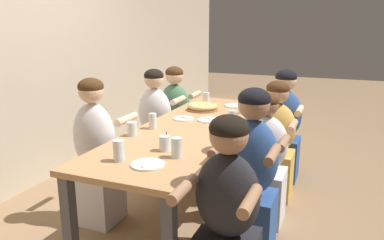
% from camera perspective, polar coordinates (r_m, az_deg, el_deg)
% --- Properties ---
extents(ground_plane, '(18.00, 18.00, 0.00)m').
position_cam_1_polar(ground_plane, '(3.42, 0.00, -12.96)').
color(ground_plane, '#896B4C').
rests_on(ground_plane, ground).
extents(restaurant_back_panel, '(10.00, 0.06, 3.20)m').
position_cam_1_polar(restaurant_back_panel, '(3.97, -23.47, 13.66)').
color(restaurant_back_panel, beige).
rests_on(restaurant_back_panel, ground).
extents(dining_table, '(2.47, 0.80, 0.74)m').
position_cam_1_polar(dining_table, '(3.17, 0.00, -2.19)').
color(dining_table, tan).
rests_on(dining_table, ground).
extents(pizza_board_main, '(0.31, 0.31, 0.06)m').
position_cam_1_polar(pizza_board_main, '(3.72, 1.63, 2.01)').
color(pizza_board_main, '#996B42').
rests_on(pizza_board_main, dining_table).
extents(empty_plate_a, '(0.21, 0.21, 0.02)m').
position_cam_1_polar(empty_plate_a, '(2.30, -6.77, -6.75)').
color(empty_plate_a, white).
rests_on(empty_plate_a, dining_table).
extents(empty_plate_b, '(0.21, 0.21, 0.02)m').
position_cam_1_polar(empty_plate_b, '(3.32, 2.65, 0.01)').
color(empty_plate_b, white).
rests_on(empty_plate_b, dining_table).
extents(empty_plate_c, '(0.19, 0.19, 0.02)m').
position_cam_1_polar(empty_plate_c, '(3.37, -1.29, 0.23)').
color(empty_plate_c, white).
rests_on(empty_plate_c, dining_table).
extents(empty_plate_d, '(0.23, 0.23, 0.02)m').
position_cam_1_polar(empty_plate_d, '(3.93, 6.68, 2.20)').
color(empty_plate_d, white).
rests_on(empty_plate_d, dining_table).
extents(cocktail_glass_blue, '(0.08, 0.08, 0.13)m').
position_cam_1_polar(cocktail_glass_blue, '(2.53, -4.17, -3.69)').
color(cocktail_glass_blue, silver).
rests_on(cocktail_glass_blue, dining_table).
extents(drinking_glass_a, '(0.07, 0.07, 0.12)m').
position_cam_1_polar(drinking_glass_a, '(3.20, 6.08, 0.40)').
color(drinking_glass_a, silver).
rests_on(drinking_glass_a, dining_table).
extents(drinking_glass_b, '(0.07, 0.07, 0.14)m').
position_cam_1_polar(drinking_glass_b, '(2.38, -11.11, -4.79)').
color(drinking_glass_b, silver).
rests_on(drinking_glass_b, dining_table).
extents(drinking_glass_c, '(0.06, 0.06, 0.11)m').
position_cam_1_polar(drinking_glass_c, '(3.59, 7.47, 1.67)').
color(drinking_glass_c, silver).
rests_on(drinking_glass_c, dining_table).
extents(drinking_glass_d, '(0.08, 0.08, 0.11)m').
position_cam_1_polar(drinking_glass_d, '(2.89, -9.12, -1.34)').
color(drinking_glass_d, silver).
rests_on(drinking_glass_d, dining_table).
extents(drinking_glass_e, '(0.07, 0.07, 0.12)m').
position_cam_1_polar(drinking_glass_e, '(4.05, 2.18, 3.29)').
color(drinking_glass_e, silver).
rests_on(drinking_glass_e, dining_table).
extents(drinking_glass_f, '(0.06, 0.06, 0.11)m').
position_cam_1_polar(drinking_glass_f, '(3.93, 9.16, 2.76)').
color(drinking_glass_f, silver).
rests_on(drinking_glass_f, dining_table).
extents(drinking_glass_g, '(0.07, 0.07, 0.13)m').
position_cam_1_polar(drinking_glass_g, '(2.39, -2.35, -4.40)').
color(drinking_glass_g, silver).
rests_on(drinking_glass_g, dining_table).
extents(drinking_glass_h, '(0.06, 0.06, 0.13)m').
position_cam_1_polar(drinking_glass_h, '(3.07, -6.01, -0.30)').
color(drinking_glass_h, silver).
rests_on(drinking_glass_h, dining_table).
extents(diner_near_midright, '(0.51, 0.40, 1.09)m').
position_cam_1_polar(diner_near_midright, '(3.51, 12.48, -3.65)').
color(diner_near_midright, gold).
rests_on(diner_near_midright, ground).
extents(diner_far_right, '(0.51, 0.40, 1.11)m').
position_cam_1_polar(diner_far_right, '(4.34, -2.61, 0.28)').
color(diner_far_right, '#477556').
rests_on(diner_far_right, ground).
extents(diner_near_center, '(0.51, 0.40, 1.07)m').
position_cam_1_polar(diner_near_center, '(3.06, 10.88, -6.73)').
color(diner_near_center, silver).
rests_on(diner_near_center, ground).
extents(diner_far_midright, '(0.51, 0.40, 1.14)m').
position_cam_1_polar(diner_far_midright, '(3.91, -5.62, -1.22)').
color(diner_far_midright, silver).
rests_on(diner_far_midright, ground).
extents(diner_near_left, '(0.51, 0.40, 1.12)m').
position_cam_1_polar(diner_near_left, '(2.14, 5.28, -15.06)').
color(diner_near_left, '#232328').
rests_on(diner_near_left, ground).
extents(diner_far_midleft, '(0.51, 0.40, 1.18)m').
position_cam_1_polar(diner_far_midleft, '(3.08, -14.45, -5.60)').
color(diner_far_midleft, silver).
rests_on(diner_far_midleft, ground).
extents(diner_near_midleft, '(0.51, 0.40, 1.18)m').
position_cam_1_polar(diner_near_midleft, '(2.62, 8.96, -8.71)').
color(diner_near_midleft, '#2D5193').
rests_on(diner_near_midleft, ground).
extents(diner_near_right, '(0.51, 0.40, 1.14)m').
position_cam_1_polar(diner_near_right, '(3.94, 13.67, -1.30)').
color(diner_near_right, '#2D5193').
rests_on(diner_near_right, ground).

